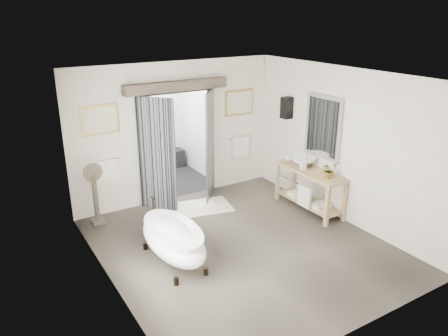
{
  "coord_description": "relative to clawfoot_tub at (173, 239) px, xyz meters",
  "views": [
    {
      "loc": [
        -3.73,
        -5.48,
        3.84
      ],
      "look_at": [
        0.0,
        0.6,
        1.25
      ],
      "focal_mm": 35.0,
      "sensor_mm": 36.0,
      "label": 1
    }
  ],
  "objects": [
    {
      "name": "shower_room",
      "position": [
        1.21,
        3.82,
        0.5
      ],
      "size": [
        2.22,
        2.01,
        2.51
      ],
      "color": "black",
      "rests_on": "ground_plane"
    },
    {
      "name": "rug",
      "position": [
        1.36,
        1.56,
        -0.4
      ],
      "size": [
        1.33,
        1.02,
        0.01
      ],
      "primitive_type": "cube",
      "rotation": [
        0.0,
        0.0,
        -0.2
      ],
      "color": "beige",
      "rests_on": "ground_plane"
    },
    {
      "name": "soap_bottle_a",
      "position": [
        3.07,
        0.46,
        0.55
      ],
      "size": [
        0.11,
        0.11,
        0.21
      ],
      "primitive_type": "imported",
      "rotation": [
        0.0,
        0.0,
        -0.23
      ],
      "color": "gray",
      "rests_on": "vanity"
    },
    {
      "name": "clawfoot_tub",
      "position": [
        0.0,
        0.0,
        0.0
      ],
      "size": [
        0.76,
        1.71,
        0.83
      ],
      "color": "black",
      "rests_on": "ground_plane"
    },
    {
      "name": "back_wall_dressing",
      "position": [
        1.21,
        2.14,
        1.16
      ],
      "size": [
        3.82,
        0.72,
        2.52
      ],
      "color": "black",
      "rests_on": "ground_plane"
    },
    {
      "name": "vanity",
      "position": [
        3.16,
        0.34,
        0.1
      ],
      "size": [
        0.57,
        1.6,
        0.85
      ],
      "color": "tan",
      "rests_on": "ground_plane"
    },
    {
      "name": "plant",
      "position": [
        3.19,
        -0.14,
        0.6
      ],
      "size": [
        0.29,
        0.25,
        0.32
      ],
      "primitive_type": "imported",
      "rotation": [
        0.0,
        0.0,
        -0.01
      ],
      "color": "gray",
      "rests_on": "vanity"
    },
    {
      "name": "ground_plane",
      "position": [
        1.21,
        -0.18,
        -0.41
      ],
      "size": [
        5.0,
        5.0,
        0.0
      ],
      "primitive_type": "plane",
      "color": "brown"
    },
    {
      "name": "soap_bottle_b",
      "position": [
        3.17,
        1.03,
        0.53
      ],
      "size": [
        0.15,
        0.15,
        0.17
      ],
      "primitive_type": "imported",
      "rotation": [
        0.0,
        0.0,
        -0.13
      ],
      "color": "gray",
      "rests_on": "vanity"
    },
    {
      "name": "room_shell",
      "position": [
        1.17,
        -0.29,
        1.45
      ],
      "size": [
        4.52,
        5.02,
        2.91
      ],
      "color": "silver",
      "rests_on": "ground_plane"
    },
    {
      "name": "slippers",
      "position": [
        1.5,
        1.59,
        -0.37
      ],
      "size": [
        0.41,
        0.27,
        0.05
      ],
      "color": "white",
      "rests_on": "rug"
    },
    {
      "name": "basin",
      "position": [
        3.23,
        0.64,
        0.54
      ],
      "size": [
        0.71,
        0.71,
        0.19
      ],
      "primitive_type": "imported",
      "rotation": [
        0.0,
        0.0,
        -0.41
      ],
      "color": "white",
      "rests_on": "vanity"
    },
    {
      "name": "pedestal_mirror",
      "position": [
        -0.66,
        1.98,
        0.12
      ],
      "size": [
        0.36,
        0.23,
        1.22
      ],
      "color": "brown",
      "rests_on": "ground_plane"
    }
  ]
}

